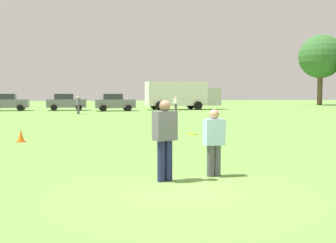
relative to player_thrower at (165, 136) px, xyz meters
name	(u,v)px	position (x,y,z in m)	size (l,w,h in m)	color
ground_plane	(183,192)	(0.18, -0.96, -0.97)	(195.45, 195.45, 0.00)	#608C3D
player_thrower	(165,136)	(0.00, 0.00, 0.00)	(0.54, 0.42, 1.72)	#1E234C
player_defender	(214,139)	(1.17, 0.30, -0.13)	(0.47, 0.30, 1.51)	#4C4C51
frisbee	(192,134)	(0.59, -0.01, 0.02)	(0.27, 0.27, 0.08)	yellow
traffic_cone	(21,136)	(-4.27, 7.74, -0.74)	(0.32, 0.32, 0.48)	#D8590C
parked_car_mid_right	(8,102)	(-10.75, 36.90, -0.05)	(4.31, 2.42, 1.82)	slate
parked_car_near_right	(66,102)	(-4.64, 36.60, -0.05)	(4.31, 2.42, 1.82)	slate
parked_car_far_right	(114,102)	(0.53, 34.33, -0.05)	(4.31, 2.42, 1.82)	slate
box_truck	(181,94)	(8.26, 36.44, 0.78)	(8.64, 3.36, 3.18)	white
bystander_far_jogger	(78,104)	(-2.98, 28.32, -0.05)	(0.45, 0.51, 1.62)	#4C4C51
bystander_field_marshal	(176,103)	(6.86, 32.69, -0.09)	(0.44, 0.50, 1.57)	#4C4C51
tree_east_birch	(321,57)	(33.74, 49.77, 6.69)	(6.85, 6.85, 11.13)	brown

